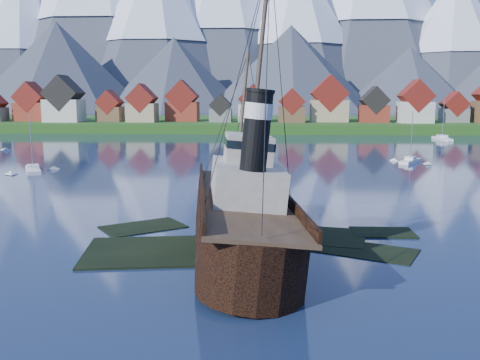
{
  "coord_description": "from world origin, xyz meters",
  "views": [
    {
      "loc": [
        3.74,
        -46.48,
        13.57
      ],
      "look_at": [
        0.92,
        6.0,
        5.0
      ],
      "focal_mm": 40.0,
      "sensor_mm": 36.0,
      "label": 1
    }
  ],
  "objects_px": {
    "sailboat_a": "(33,171)",
    "tugboat_wreck": "(239,212)",
    "sailboat_d": "(410,162)",
    "sailboat_e": "(442,139)"
  },
  "relations": [
    {
      "from": "sailboat_a",
      "to": "tugboat_wreck",
      "type": "bearing_deg",
      "value": -75.48
    },
    {
      "from": "sailboat_a",
      "to": "sailboat_d",
      "type": "bearing_deg",
      "value": -13.63
    },
    {
      "from": "sailboat_d",
      "to": "sailboat_e",
      "type": "bearing_deg",
      "value": 100.91
    },
    {
      "from": "tugboat_wreck",
      "to": "sailboat_e",
      "type": "relative_size",
      "value": 2.52
    },
    {
      "from": "tugboat_wreck",
      "to": "sailboat_e",
      "type": "height_order",
      "value": "tugboat_wreck"
    },
    {
      "from": "sailboat_d",
      "to": "sailboat_a",
      "type": "bearing_deg",
      "value": -132.66
    },
    {
      "from": "sailboat_e",
      "to": "sailboat_a",
      "type": "bearing_deg",
      "value": -144.05
    },
    {
      "from": "sailboat_a",
      "to": "sailboat_e",
      "type": "height_order",
      "value": "sailboat_e"
    },
    {
      "from": "tugboat_wreck",
      "to": "sailboat_e",
      "type": "bearing_deg",
      "value": 57.13
    },
    {
      "from": "tugboat_wreck",
      "to": "sailboat_a",
      "type": "distance_m",
      "value": 58.19
    }
  ]
}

